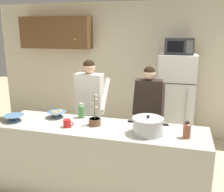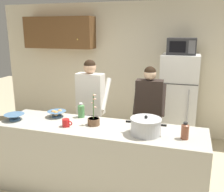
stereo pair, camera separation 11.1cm
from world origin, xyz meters
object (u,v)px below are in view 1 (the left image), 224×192
Objects in this scene: bread_bowl at (57,114)px; potted_orchid at (95,120)px; refrigerator at (176,100)px; empty_bowl at (14,118)px; bottle_near_edge at (187,130)px; cooking_pot at (148,126)px; microwave at (179,46)px; person_near_pot at (90,99)px; coffee_mug at (67,123)px; bottle_mid_counter at (82,111)px; person_by_sink at (148,106)px.

bread_bowl is 0.61m from potted_orchid.
refrigerator is 2.05m from potted_orchid.
potted_orchid is at bearing 7.50° from empty_bowl.
potted_orchid is at bearing 174.80° from bottle_near_edge.
potted_orchid is (-1.09, 0.10, -0.03)m from bottle_near_edge.
cooking_pot is 0.68m from potted_orchid.
microwave reaches higher than potted_orchid.
potted_orchid is at bearing 171.28° from cooking_pot.
person_near_pot reaches higher than coffee_mug.
empty_bowl is 1.07m from potted_orchid.
bottle_mid_counter is at bearing 24.42° from empty_bowl.
person_near_pot is at bearing -140.90° from refrigerator.
potted_orchid is at bearing -39.77° from bottle_mid_counter.
bread_bowl is 0.34m from bottle_mid_counter.
bread_bowl is at bearing -132.14° from refrigerator.
refrigerator reaches higher than empty_bowl.
bread_bowl is 0.54m from empty_bowl.
bread_bowl is 1.26× the size of bottle_mid_counter.
microwave is 0.29× the size of person_near_pot.
bread_bowl is 1.70m from bottle_near_edge.
person_near_pot is 0.85m from potted_orchid.
microwave reaches higher than person_near_pot.
person_near_pot is at bearing 114.23° from potted_orchid.
bottle_near_edge is 0.95× the size of bottle_mid_counter.
coffee_mug is at bearing -129.64° from person_by_sink.
bread_bowl reaches higher than empty_bowl.
refrigerator is 1.66m from person_near_pot.
coffee_mug is at bearing -177.13° from cooking_pot.
empty_bowl is (-0.71, -0.92, -0.05)m from person_near_pot.
refrigerator reaches higher than person_near_pot.
microwave is (0.00, -0.02, 0.97)m from refrigerator.
person_by_sink is 1.04m from bottle_mid_counter.
bottle_near_edge reaches higher than coffee_mug.
potted_orchid reaches higher than empty_bowl.
coffee_mug is at bearing -153.51° from potted_orchid.
bottle_near_edge reaches higher than empty_bowl.
cooking_pot is (-0.26, -1.92, 0.19)m from refrigerator.
empty_bowl is at bearing -135.79° from microwave.
cooking_pot is (1.02, -0.88, -0.01)m from person_near_pot.
refrigerator is at bearing 57.92° from coffee_mug.
microwave is 2.07m from cooking_pot.
refrigerator is 12.64× the size of coffee_mug.
coffee_mug is 0.66× the size of bottle_mid_counter.
bread_bowl is at bearing 135.08° from coffee_mug.
microwave reaches higher than cooking_pot.
person_near_pot reaches higher than potted_orchid.
person_by_sink is (-0.38, -0.94, 0.14)m from refrigerator.
bread_bowl is at bearing 30.50° from empty_bowl.
cooking_pot reaches higher than bottle_near_edge.
microwave is at bearing 62.60° from potted_orchid.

